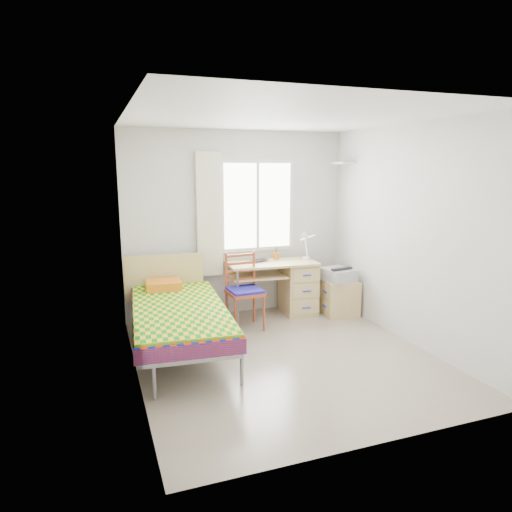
{
  "coord_description": "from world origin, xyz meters",
  "views": [
    {
      "loc": [
        -1.93,
        -4.41,
        2.1
      ],
      "look_at": [
        -0.15,
        0.55,
        1.07
      ],
      "focal_mm": 32.0,
      "sensor_mm": 36.0,
      "label": 1
    }
  ],
  "objects_px": {
    "bed": "(178,312)",
    "cabinet": "(340,298)",
    "desk": "(293,285)",
    "printer": "(338,274)",
    "chair": "(244,286)"
  },
  "relations": [
    {
      "from": "chair",
      "to": "bed",
      "type": "bearing_deg",
      "value": -156.21
    },
    {
      "from": "printer",
      "to": "chair",
      "type": "bearing_deg",
      "value": 172.01
    },
    {
      "from": "printer",
      "to": "bed",
      "type": "bearing_deg",
      "value": -176.45
    },
    {
      "from": "cabinet",
      "to": "printer",
      "type": "relative_size",
      "value": 1.05
    },
    {
      "from": "chair",
      "to": "printer",
      "type": "bearing_deg",
      "value": -2.74
    },
    {
      "from": "chair",
      "to": "cabinet",
      "type": "height_order",
      "value": "chair"
    },
    {
      "from": "cabinet",
      "to": "printer",
      "type": "height_order",
      "value": "printer"
    },
    {
      "from": "desk",
      "to": "printer",
      "type": "relative_size",
      "value": 2.67
    },
    {
      "from": "bed",
      "to": "printer",
      "type": "xyz_separation_m",
      "value": [
        2.37,
        0.51,
        0.14
      ]
    },
    {
      "from": "chair",
      "to": "cabinet",
      "type": "xyz_separation_m",
      "value": [
        1.45,
        0.01,
        -0.3
      ]
    },
    {
      "from": "cabinet",
      "to": "printer",
      "type": "bearing_deg",
      "value": -175.88
    },
    {
      "from": "bed",
      "to": "cabinet",
      "type": "xyz_separation_m",
      "value": [
        2.41,
        0.51,
        -0.21
      ]
    },
    {
      "from": "desk",
      "to": "chair",
      "type": "height_order",
      "value": "chair"
    },
    {
      "from": "desk",
      "to": "cabinet",
      "type": "height_order",
      "value": "desk"
    },
    {
      "from": "bed",
      "to": "cabinet",
      "type": "height_order",
      "value": "bed"
    }
  ]
}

